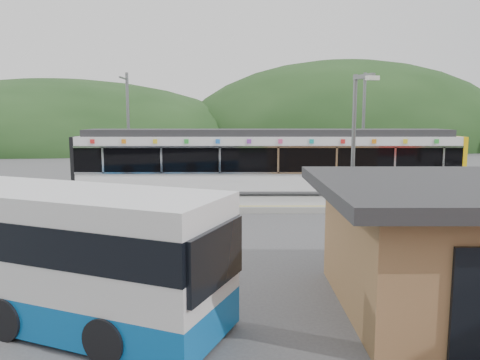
{
  "coord_description": "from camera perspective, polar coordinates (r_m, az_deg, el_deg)",
  "views": [
    {
      "loc": [
        -0.44,
        -19.38,
        4.44
      ],
      "look_at": [
        -0.38,
        1.0,
        1.67
      ],
      "focal_mm": 35.0,
      "sensor_mm": 36.0,
      "label": 1
    }
  ],
  "objects": [
    {
      "name": "lamp_post",
      "position": [
        14.21,
        13.74,
        3.28
      ],
      "size": [
        0.41,
        1.05,
        5.66
      ],
      "rotation": [
        0.0,
        0.0,
        0.32
      ],
      "color": "slate",
      "rests_on": "ground"
    },
    {
      "name": "ground",
      "position": [
        19.89,
        1.1,
        -5.15
      ],
      "size": [
        120.0,
        120.0,
        0.0
      ],
      "primitive_type": "plane",
      "color": "#4C4C4F",
      "rests_on": "ground"
    },
    {
      "name": "hills",
      "position": [
        25.93,
        14.65,
        -2.37
      ],
      "size": [
        146.0,
        149.0,
        26.0
      ],
      "color": "#1E3D19",
      "rests_on": "ground"
    },
    {
      "name": "catenary_mast_east",
      "position": [
        28.93,
        14.81,
        5.93
      ],
      "size": [
        0.18,
        1.8,
        7.0
      ],
      "color": "slate",
      "rests_on": "ground"
    },
    {
      "name": "yellow_line",
      "position": [
        21.78,
        0.98,
        -3.19
      ],
      "size": [
        26.0,
        0.1,
        0.01
      ],
      "primitive_type": "cube",
      "color": "yellow",
      "rests_on": "platform"
    },
    {
      "name": "train",
      "position": [
        25.54,
        3.32,
        2.4
      ],
      "size": [
        20.44,
        3.01,
        3.74
      ],
      "color": "black",
      "rests_on": "ground"
    },
    {
      "name": "catenary_mast_west",
      "position": [
        28.71,
        -13.46,
        5.96
      ],
      "size": [
        0.18,
        1.8,
        7.0
      ],
      "color": "slate",
      "rests_on": "ground"
    },
    {
      "name": "bus",
      "position": [
        12.12,
        -26.76,
        -7.62
      ],
      "size": [
        10.79,
        6.31,
        2.91
      ],
      "rotation": [
        0.0,
        0.0,
        -0.39
      ],
      "color": "#0C63B8",
      "rests_on": "ground"
    },
    {
      "name": "platform",
      "position": [
        23.09,
        0.92,
        -2.96
      ],
      "size": [
        26.0,
        3.2,
        0.3
      ],
      "primitive_type": "cube",
      "color": "#9E9E99",
      "rests_on": "ground"
    }
  ]
}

